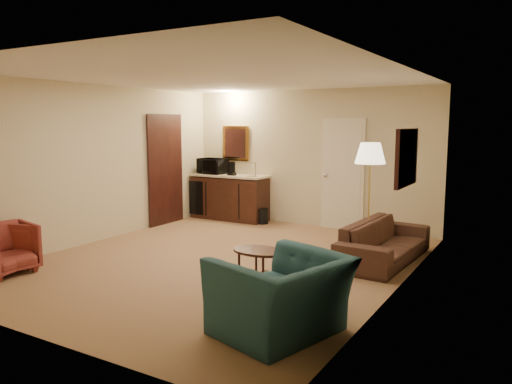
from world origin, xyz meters
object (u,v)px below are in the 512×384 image
(coffee_table, at_px, (259,266))
(coffee_maker, at_px, (232,168))
(floor_lamp, at_px, (369,199))
(microwave, at_px, (212,164))
(rose_chair_far, at_px, (5,246))
(wetbar_cabinet, at_px, (230,197))
(teal_armchair, at_px, (281,283))
(waste_bin, at_px, (262,216))
(sofa, at_px, (385,235))

(coffee_table, xyz_separation_m, coffee_maker, (-2.49, 3.19, 0.85))
(coffee_table, height_order, coffee_maker, coffee_maker)
(floor_lamp, distance_m, microwave, 4.01)
(coffee_table, bearing_deg, microwave, 132.81)
(floor_lamp, relative_size, microwave, 2.93)
(rose_chair_far, relative_size, coffee_table, 1.02)
(wetbar_cabinet, relative_size, coffee_table, 2.32)
(rose_chair_far, xyz_separation_m, coffee_maker, (0.59, 4.56, 0.70))
(teal_armchair, height_order, rose_chair_far, teal_armchair)
(coffee_maker, bearing_deg, coffee_table, -45.53)
(coffee_table, relative_size, waste_bin, 2.36)
(teal_armchair, distance_m, coffee_table, 1.61)
(wetbar_cabinet, xyz_separation_m, teal_armchair, (3.55, -4.51, 0.04))
(floor_lamp, xyz_separation_m, waste_bin, (-2.54, 1.25, -0.70))
(wetbar_cabinet, bearing_deg, teal_armchair, -51.77)
(rose_chair_far, height_order, waste_bin, rose_chair_far)
(teal_armchair, distance_m, waste_bin, 5.22)
(rose_chair_far, xyz_separation_m, microwave, (0.07, 4.63, 0.76))
(microwave, bearing_deg, coffee_maker, -3.49)
(teal_armchair, bearing_deg, rose_chair_far, -72.29)
(floor_lamp, bearing_deg, wetbar_cabinet, 158.49)
(waste_bin, distance_m, microwave, 1.57)
(wetbar_cabinet, distance_m, microwave, 0.78)
(rose_chair_far, relative_size, floor_lamp, 0.43)
(microwave, height_order, coffee_maker, microwave)
(microwave, bearing_deg, rose_chair_far, -87.13)
(teal_armchair, bearing_deg, coffee_table, -126.56)
(teal_armchair, distance_m, floor_lamp, 3.21)
(wetbar_cabinet, xyz_separation_m, floor_lamp, (3.35, -1.32, 0.39))
(coffee_table, distance_m, floor_lamp, 2.17)
(coffee_maker, bearing_deg, floor_lamp, -14.75)
(wetbar_cabinet, relative_size, microwave, 2.84)
(wetbar_cabinet, bearing_deg, floor_lamp, -21.51)
(wetbar_cabinet, height_order, teal_armchair, teal_armchair)
(rose_chair_far, bearing_deg, coffee_table, -52.44)
(teal_armchair, bearing_deg, wetbar_cabinet, -125.68)
(floor_lamp, bearing_deg, microwave, 160.61)
(floor_lamp, bearing_deg, coffee_table, -111.53)
(teal_armchair, distance_m, coffee_maker, 5.66)
(coffee_table, xyz_separation_m, waste_bin, (-1.78, 3.18, -0.05))
(sofa, relative_size, floor_lamp, 1.16)
(floor_lamp, height_order, coffee_maker, floor_lamp)
(wetbar_cabinet, height_order, floor_lamp, floor_lamp)
(microwave, bearing_deg, floor_lamp, -15.61)
(rose_chair_far, bearing_deg, coffee_maker, 6.17)
(wetbar_cabinet, xyz_separation_m, waste_bin, (0.81, -0.07, -0.31))
(wetbar_cabinet, height_order, waste_bin, wetbar_cabinet)
(sofa, distance_m, rose_chair_far, 5.18)
(sofa, height_order, coffee_maker, coffee_maker)
(wetbar_cabinet, bearing_deg, sofa, -22.81)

